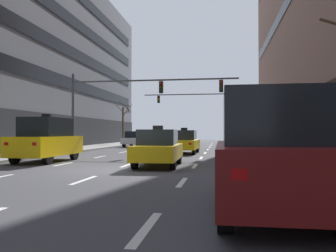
{
  "coord_description": "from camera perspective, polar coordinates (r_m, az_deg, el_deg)",
  "views": [
    {
      "loc": [
        4.26,
        -13.32,
        1.5
      ],
      "look_at": [
        -0.47,
        17.35,
        2.08
      ],
      "focal_mm": 36.84,
      "sensor_mm": 36.0,
      "label": 1
    }
  ],
  "objects": [
    {
      "name": "street_tree_1",
      "position": [
        42.6,
        -7.4,
        0.61
      ],
      "size": [
        1.98,
        2.3,
        5.18
      ],
      "color": "#4C3823",
      "rests_on": "sidewalk_left"
    },
    {
      "name": "lane_stripe_l3_s7",
      "position": [
        30.38,
        6.59,
        -3.89
      ],
      "size": [
        0.16,
        2.0,
        0.01
      ],
      "primitive_type": "cube",
      "color": "silver",
      "rests_on": "ground"
    },
    {
      "name": "lane_stripe_l3_s3",
      "position": [
        10.49,
        2.35,
        -9.28
      ],
      "size": [
        0.16,
        2.0,
        0.01
      ],
      "primitive_type": "cube",
      "color": "silver",
      "rests_on": "ground"
    },
    {
      "name": "lane_stripe_l2_s9",
      "position": [
        40.57,
        2.75,
        -3.18
      ],
      "size": [
        0.16,
        2.0,
        0.01
      ],
      "primitive_type": "cube",
      "color": "silver",
      "rests_on": "ground"
    },
    {
      "name": "traffic_signal_1",
      "position": [
        39.59,
        6.91,
        3.42
      ],
      "size": [
        11.31,
        0.35,
        6.34
      ],
      "color": "#4C4C51",
      "rests_on": "sidewalk_right"
    },
    {
      "name": "pedestrian_1",
      "position": [
        24.55,
        17.54,
        -2.15
      ],
      "size": [
        0.32,
        0.49,
        1.53
      ],
      "color": "#383D59",
      "rests_on": "sidewalk_right"
    },
    {
      "name": "lane_stripe_l3_s5",
      "position": [
        20.4,
        5.51,
        -5.27
      ],
      "size": [
        0.16,
        2.0,
        0.01
      ],
      "primitive_type": "cube",
      "color": "silver",
      "rests_on": "ground"
    },
    {
      "name": "lane_stripe_l2_s10",
      "position": [
        45.54,
        3.41,
        -2.95
      ],
      "size": [
        0.16,
        2.0,
        0.01
      ],
      "primitive_type": "cube",
      "color": "silver",
      "rests_on": "ground"
    },
    {
      "name": "lane_stripe_l1_s8",
      "position": [
        36.11,
        -3.0,
        -3.44
      ],
      "size": [
        0.16,
        2.0,
        0.01
      ],
      "primitive_type": "cube",
      "color": "silver",
      "rests_on": "ground"
    },
    {
      "name": "taxi_driving_0",
      "position": [
        24.59,
        2.74,
        -2.67
      ],
      "size": [
        1.95,
        4.45,
        1.83
      ],
      "color": "black",
      "rests_on": "ground"
    },
    {
      "name": "car_driving_3",
      "position": [
        36.42,
        -5.52,
        -2.17
      ],
      "size": [
        1.92,
        4.36,
        1.62
      ],
      "color": "black",
      "rests_on": "ground"
    },
    {
      "name": "lane_stripe_l2_s4",
      "position": [
        15.97,
        -6.79,
        -6.44
      ],
      "size": [
        0.16,
        2.0,
        0.01
      ],
      "primitive_type": "cube",
      "color": "silver",
      "rests_on": "ground"
    },
    {
      "name": "lane_stripe_l1_s9",
      "position": [
        41.01,
        -1.57,
        -3.16
      ],
      "size": [
        0.16,
        2.0,
        0.01
      ],
      "primitive_type": "cube",
      "color": "silver",
      "rests_on": "ground"
    },
    {
      "name": "lane_stripe_l3_s6",
      "position": [
        25.39,
        6.16,
        -4.44
      ],
      "size": [
        0.16,
        2.0,
        0.01
      ],
      "primitive_type": "cube",
      "color": "silver",
      "rests_on": "ground"
    },
    {
      "name": "lane_stripe_l1_s7",
      "position": [
        31.23,
        -4.87,
        -3.81
      ],
      "size": [
        0.16,
        2.0,
        0.01
      ],
      "primitive_type": "cube",
      "color": "silver",
      "rests_on": "ground"
    },
    {
      "name": "lane_stripe_l2_s3",
      "position": [
        11.26,
        -13.71,
        -8.68
      ],
      "size": [
        0.16,
        2.0,
        0.01
      ],
      "primitive_type": "cube",
      "color": "silver",
      "rests_on": "ground"
    },
    {
      "name": "lane_stripe_l1_s10",
      "position": [
        45.93,
        -0.45,
        -2.94
      ],
      "size": [
        0.16,
        2.0,
        0.01
      ],
      "primitive_type": "cube",
      "color": "silver",
      "rests_on": "ground"
    },
    {
      "name": "car_parked_0",
      "position": [
        6.72,
        16.37,
        -4.38
      ],
      "size": [
        1.94,
        4.61,
        2.23
      ],
      "color": "black",
      "rests_on": "ground"
    },
    {
      "name": "lane_stripe_l2_s5",
      "position": [
        20.81,
        -3.08,
        -5.19
      ],
      "size": [
        0.16,
        2.0,
        0.01
      ],
      "primitive_type": "cube",
      "color": "silver",
      "rests_on": "ground"
    },
    {
      "name": "lane_stripe_l3_s4",
      "position": [
        15.43,
        4.44,
        -6.63
      ],
      "size": [
        0.16,
        2.0,
        0.01
      ],
      "primitive_type": "cube",
      "color": "silver",
      "rests_on": "ground"
    },
    {
      "name": "lane_stripe_l3_s9",
      "position": [
        40.36,
        7.13,
        -3.19
      ],
      "size": [
        0.16,
        2.0,
        0.01
      ],
      "primitive_type": "cube",
      "color": "silver",
      "rests_on": "ground"
    },
    {
      "name": "lane_stripe_l2_s6",
      "position": [
        25.72,
        -0.78,
        -4.41
      ],
      "size": [
        0.16,
        2.0,
        0.01
      ],
      "primitive_type": "cube",
      "color": "silver",
      "rests_on": "ground"
    },
    {
      "name": "lane_stripe_l1_s6",
      "position": [
        26.41,
        -7.44,
        -4.31
      ],
      "size": [
        0.16,
        2.0,
        0.01
      ],
      "primitive_type": "cube",
      "color": "silver",
      "rests_on": "ground"
    },
    {
      "name": "lane_stripe_l3_s10",
      "position": [
        45.36,
        7.32,
        -2.95
      ],
      "size": [
        0.16,
        2.0,
        0.01
      ],
      "primitive_type": "cube",
      "color": "silver",
      "rests_on": "ground"
    },
    {
      "name": "lane_stripe_l2_s8",
      "position": [
        35.6,
        1.9,
        -3.48
      ],
      "size": [
        0.16,
        2.0,
        0.01
      ],
      "primitive_type": "cube",
      "color": "silver",
      "rests_on": "ground"
    },
    {
      "name": "lane_stripe_l3_s2",
      "position": [
        5.64,
        -3.6,
        -16.45
      ],
      "size": [
        0.16,
        2.0,
        0.01
      ],
      "primitive_type": "cube",
      "color": "silver",
      "rests_on": "ground"
    },
    {
      "name": "lane_stripe_l2_s7",
      "position": [
        30.65,
        0.78,
        -3.87
      ],
      "size": [
        0.16,
        2.0,
        0.01
      ],
      "primitive_type": "cube",
      "color": "silver",
      "rests_on": "ground"
    },
    {
      "name": "car_driving_2",
      "position": [
        42.32,
        -3.33,
        -2.02
      ],
      "size": [
        1.88,
        4.33,
        1.61
      ],
      "color": "black",
      "rests_on": "ground"
    },
    {
      "name": "lane_stripe_l3_s8",
      "position": [
        35.37,
        6.9,
        -3.49
      ],
      "size": [
        0.16,
        2.0,
        0.01
      ],
      "primitive_type": "cube",
      "color": "silver",
      "rests_on": "ground"
    },
    {
      "name": "taxi_driving_1",
      "position": [
        15.25,
        -1.6,
        -3.7
      ],
      "size": [
        1.95,
        4.39,
        1.8
      ],
      "color": "black",
      "rests_on": "ground"
    },
    {
      "name": "lane_stripe_l1_s5",
      "position": [
        21.66,
        -11.15,
        -5.01
      ],
      "size": [
        0.16,
        2.0,
        0.01
      ],
      "primitive_type": "cube",
      "color": "silver",
      "rests_on": "ground"
    },
    {
      "name": "sidewalk_right",
      "position": [
        13.92,
        24.68,
        -6.88
      ],
      "size": [
        3.69,
        80.0,
        0.14
      ],
      "primitive_type": "cube",
      "color": "gray",
      "rests_on": "ground"
    },
    {
      "name": "traffic_signal_0",
      "position": [
        25.05,
        -5.82,
        5.27
      ],
      "size": [
        12.17,
        0.35,
        5.72
      ],
      "color": "#4C4C51",
      "rests_on": "sidewalk_left"
    },
    {
      "name": "lane_stripe_l1_s4",
      "position": [
        17.06,
        -16.92,
        -6.06
      ],
      "size": [
        0.16,
        2.0,
        0.01
      ],
      "primitive_type": "cube",
      "color": "silver",
      "rests_on": "ground"
    },
    {
      "name": "ground_plane",
      "position": [
        14.06,
        -8.99,
        -7.18
      ],
      "size": [
        120.0,
        120.0,
        0.0
      ],
      "primitive_type": "plane",
      "color": "#424247"
    },
    {
      "name": "pedestrian_0",
      "position": [
        12.43,
        21.4,
        -2.85
      ],
      "size": [
        0.52,
        0.28,
        1.66
      ],
      "color": "#383D59",
      "rests_on": "sidewalk_right"
    },
    {
      "name": "taxi_driving_4",
      "position": [
        18.67,
        -19.43,
        -2.18
      ],
      "size": [
        1.98,
        4.66,
        2.44
      ],
      "color": "black",
      "rests_on": "ground"
    }
  ]
}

